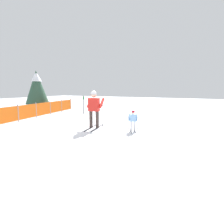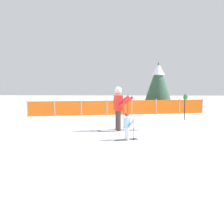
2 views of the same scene
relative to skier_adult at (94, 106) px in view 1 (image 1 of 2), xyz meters
name	(u,v)px [view 1 (image 1 of 2)]	position (x,y,z in m)	size (l,w,h in m)	color
ground_plane	(93,126)	(0.24, 0.27, -1.12)	(60.00, 60.00, 0.00)	white
skier_adult	(94,106)	(0.00, 0.00, 0.00)	(1.80, 0.90, 1.86)	black
skier_child	(133,119)	(0.30, -1.94, -0.56)	(0.92, 0.58, 0.97)	black
safety_fence	(28,111)	(0.02, 5.05, -0.60)	(10.62, 2.16, 1.04)	gray
conifer_far	(37,87)	(2.63, 7.29, 1.00)	(1.84, 1.84, 3.42)	#4C3823
trail_marker	(83,103)	(3.54, 3.32, -0.25)	(0.28, 0.09, 1.40)	black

